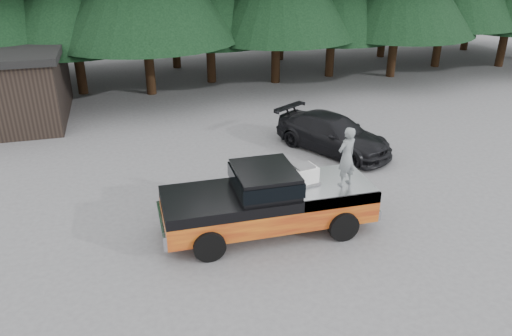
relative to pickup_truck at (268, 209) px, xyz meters
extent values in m
plane|color=#525254|center=(-1.16, 0.06, -0.67)|extent=(120.00, 120.00, 0.00)
cube|color=black|center=(-0.10, 0.00, 0.96)|extent=(1.66, 1.90, 0.59)
cube|color=silver|center=(1.03, 0.06, 0.90)|extent=(0.80, 0.71, 0.48)
imported|color=slate|center=(2.11, -0.31, 1.50)|extent=(0.72, 0.61, 1.68)
imported|color=black|center=(4.04, 4.91, 0.03)|extent=(4.11, 5.09, 1.38)
camera|label=1|loc=(-3.47, -11.62, 6.93)|focal=35.00mm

